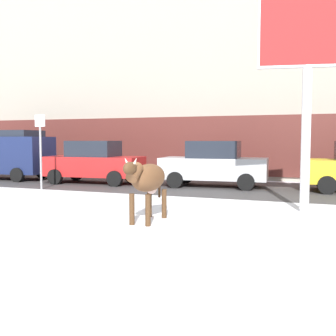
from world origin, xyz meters
The scene contains 11 objects.
ground_plane centered at (0.00, 0.00, 0.00)m, with size 120.00×120.00×0.00m, color white.
road_strip centered at (0.00, 8.11, 0.00)m, with size 60.00×5.60×0.01m, color #423F3F.
building_facade centered at (0.00, 14.49, 6.48)m, with size 44.00×6.10×13.00m.
cow_brown centered at (0.53, 1.23, 0.99)m, with size 0.61×1.89×1.54m.
billboard centered at (3.89, 3.81, 4.31)m, with size 2.51×0.65×5.56m.
car_navy_van centered at (-9.82, 7.88, 1.24)m, with size 4.72×2.37×2.32m.
car_red_sedan centered at (-4.86, 7.86, 0.91)m, with size 4.31×2.21×1.84m.
car_silver_sedan centered at (0.31, 8.42, 0.91)m, with size 4.31×2.21×1.84m.
pedestrian_near_billboard centered at (-7.42, 11.37, 0.88)m, with size 0.36×0.24×1.73m.
pedestrian_by_cars centered at (-8.06, 11.37, 0.88)m, with size 0.36×0.24×1.73m.
street_sign centered at (-5.62, 5.28, 1.67)m, with size 0.44×0.08×2.82m.
Camera 1 is at (4.16, -7.10, 1.91)m, focal length 42.50 mm.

